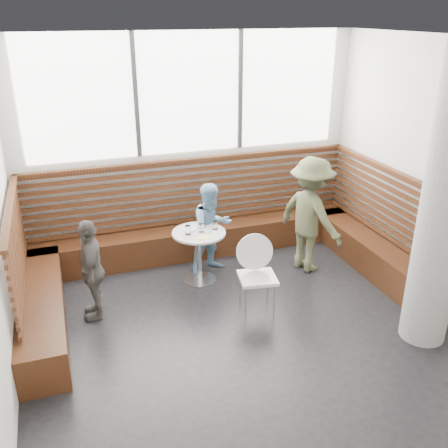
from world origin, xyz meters
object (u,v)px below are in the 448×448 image
object	(u,v)px
cafe_table	(199,246)
adult_man	(310,215)
concrete_column	(445,205)
child_back	(212,228)
child_left	(92,269)
cafe_chair	(255,268)

from	to	relation	value
cafe_table	adult_man	size ratio (longest dim) A/B	0.45
concrete_column	cafe_table	xyz separation A→B (m)	(-2.05, 2.04, -1.07)
concrete_column	child_back	bearing A→B (deg)	128.10
concrete_column	child_left	size ratio (longest dim) A/B	2.54
concrete_column	child_back	world-z (taller)	concrete_column
cafe_table	child_back	xyz separation A→B (m)	(0.26, 0.25, 0.12)
concrete_column	cafe_chair	distance (m)	2.23
child_back	adult_man	bearing A→B (deg)	-32.88
cafe_chair	child_back	xyz separation A→B (m)	(-0.19, 1.14, 0.09)
adult_man	cafe_chair	bearing A→B (deg)	103.86
cafe_chair	concrete_column	bearing A→B (deg)	-26.47
concrete_column	cafe_table	bearing A→B (deg)	135.14
cafe_chair	child_left	xyz separation A→B (m)	(-1.89, 0.49, 0.07)
cafe_chair	child_back	world-z (taller)	child_back
cafe_table	adult_man	distance (m)	1.60
child_back	child_left	bearing A→B (deg)	-174.93
cafe_chair	child_back	bearing A→B (deg)	109.00
child_left	concrete_column	bearing A→B (deg)	70.45
cafe_table	cafe_chair	xyz separation A→B (m)	(0.45, -0.89, 0.04)
adult_man	concrete_column	bearing A→B (deg)	174.93
cafe_table	cafe_chair	world-z (taller)	cafe_chair
child_left	adult_man	bearing A→B (deg)	100.35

